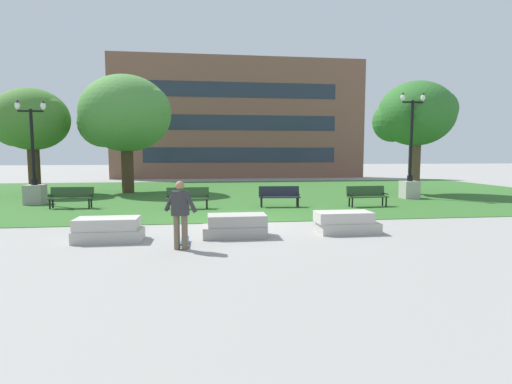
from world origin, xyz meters
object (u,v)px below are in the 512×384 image
concrete_block_left (236,226)px  person_skateboarder (180,211)px  lamp_post_left (35,183)px  lamp_post_center (410,177)px  concrete_block_center (108,230)px  park_bench_far_right (367,195)px  park_bench_near_right (71,196)px  concrete_block_right (346,223)px  skateboard (185,242)px  park_bench_near_left (188,197)px  park_bench_far_left (279,195)px

concrete_block_left → person_skateboarder: size_ratio=1.05×
lamp_post_left → lamp_post_center: (18.49, 0.05, 0.12)m
concrete_block_center → park_bench_far_right: (9.78, 5.71, 0.23)m
park_bench_near_right → park_bench_far_right: (12.86, -1.12, 0.00)m
concrete_block_right → skateboard: (-4.74, -1.02, -0.22)m
person_skateboarder → skateboard: 1.00m
concrete_block_center → park_bench_far_right: bearing=30.3°
concrete_block_left → park_bench_near_left: 6.11m
park_bench_near_right → lamp_post_center: lamp_post_center is taller
skateboard → person_skateboarder: bearing=-98.1°
concrete_block_center → lamp_post_center: lamp_post_center is taller
park_bench_near_left → park_bench_far_right: 7.88m
park_bench_near_right → park_bench_far_right: same height
park_bench_far_left → park_bench_far_right: size_ratio=1.00×
concrete_block_right → lamp_post_left: 14.55m
concrete_block_left → concrete_block_right: bearing=2.4°
park_bench_far_right → lamp_post_center: bearing=38.3°
concrete_block_left → person_skateboarder: 2.11m
concrete_block_center → park_bench_near_right: (-3.07, 6.83, 0.23)m
concrete_block_center → park_bench_near_left: (1.91, 6.02, 0.23)m
park_bench_far_left → lamp_post_center: (7.41, 2.40, 0.58)m
park_bench_far_right → lamp_post_left: bearing=169.6°
park_bench_near_right → lamp_post_center: 16.48m
park_bench_far_left → lamp_post_left: 11.33m
skateboard → lamp_post_center: 14.60m
concrete_block_center → person_skateboarder: (2.01, -1.24, 0.66)m
concrete_block_right → park_bench_near_left: 7.57m
concrete_block_center → lamp_post_left: bearing=121.5°
skateboard → lamp_post_left: (-7.26, 9.22, 0.91)m
park_bench_far_right → concrete_block_right: bearing=-118.5°
skateboard → concrete_block_center: bearing=159.7°
skateboard → park_bench_near_left: size_ratio=0.56×
concrete_block_right → skateboard: concrete_block_right is taller
park_bench_near_left → lamp_post_center: (11.40, 2.48, 0.58)m
park_bench_near_right → lamp_post_left: size_ratio=0.38×
lamp_post_center → concrete_block_left: bearing=-139.5°
person_skateboarder → skateboard: (0.07, 0.47, -0.88)m
concrete_block_right → park_bench_near_left: (-4.91, 5.76, 0.23)m
skateboard → lamp_post_center: lamp_post_center is taller
concrete_block_center → concrete_block_left: (3.48, 0.11, 0.00)m
lamp_post_center → lamp_post_left: bearing=-179.8°
skateboard → park_bench_far_right: size_ratio=0.56×
skateboard → park_bench_near_left: bearing=91.4°
concrete_block_right → lamp_post_center: 10.53m
skateboard → lamp_post_left: size_ratio=0.21×
concrete_block_right → park_bench_near_left: park_bench_near_left is taller
concrete_block_right → skateboard: size_ratio=1.83×
concrete_block_center → concrete_block_right: bearing=2.1°
skateboard → concrete_block_right: bearing=12.2°
skateboard → park_bench_far_right: 10.07m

